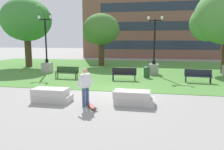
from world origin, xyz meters
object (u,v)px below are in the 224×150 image
concrete_block_center (52,95)px  park_bench_near_left (198,75)px  park_bench_far_left (67,72)px  skateboard (91,106)px  lamp_post_center (47,61)px  park_bench_near_right (124,73)px  trash_bin (147,72)px  person_skateboarder (85,85)px  lamp_post_right (154,63)px  concrete_block_left (133,98)px

concrete_block_center → park_bench_near_left: bearing=38.7°
concrete_block_center → park_bench_far_left: 6.40m
skateboard → park_bench_near_left: size_ratio=0.51×
park_bench_near_left → lamp_post_center: 12.92m
skateboard → lamp_post_center: 11.87m
park_bench_far_left → concrete_block_center: bearing=-74.3°
park_bench_near_right → lamp_post_center: bearing=160.1°
park_bench_far_left → trash_bin: 6.23m
person_skateboarder → park_bench_near_left: bearing=48.3°
concrete_block_center → person_skateboarder: 2.01m
concrete_block_center → lamp_post_right: (4.84, 9.46, 0.74)m
park_bench_near_right → park_bench_far_left: size_ratio=1.00×
concrete_block_center → trash_bin: bearing=60.8°
skateboard → concrete_block_center: bearing=163.1°
park_bench_near_right → lamp_post_center: lamp_post_center is taller
park_bench_near_left → park_bench_far_left: same height
skateboard → lamp_post_center: bearing=126.0°
park_bench_far_left → lamp_post_center: size_ratio=0.35×
park_bench_near_left → park_bench_far_left: size_ratio=1.01×
park_bench_near_right → trash_bin: trash_bin is taller
park_bench_near_right → trash_bin: (1.61, 1.49, -0.04)m
lamp_post_right → lamp_post_center: 9.63m
park_bench_near_left → trash_bin: 3.82m
lamp_post_center → trash_bin: bearing=-7.6°
park_bench_near_right → lamp_post_center: size_ratio=0.35×
park_bench_near_right → concrete_block_center: bearing=-113.5°
lamp_post_right → trash_bin: 1.92m
person_skateboarder → concrete_block_left: bearing=18.2°
park_bench_near_left → concrete_block_left: bearing=-123.1°
concrete_block_left → lamp_post_right: bearing=84.3°
concrete_block_left → trash_bin: bearing=87.0°
skateboard → trash_bin: bearing=75.7°
lamp_post_right → lamp_post_center: bearing=-176.7°
skateboard → park_bench_near_left: (5.69, 6.96, 0.45)m
skateboard → park_bench_near_right: bearing=85.6°
park_bench_near_left → lamp_post_center: lamp_post_center is taller
skateboard → lamp_post_center: size_ratio=0.18×
skateboard → park_bench_far_left: 7.88m
concrete_block_center → person_skateboarder: (1.85, -0.44, 0.66)m
skateboard → trash_bin: 8.64m
concrete_block_center → concrete_block_left: 3.92m
concrete_block_left → trash_bin: trash_bin is taller
person_skateboarder → skateboard: (0.33, -0.22, -0.88)m
park_bench_near_left → trash_bin: (-3.56, 1.40, -0.04)m
concrete_block_left → park_bench_far_left: park_bench_far_left is taller
concrete_block_center → concrete_block_left: (3.91, 0.23, 0.00)m
concrete_block_center → concrete_block_left: same height
park_bench_near_right → trash_bin: size_ratio=1.90×
skateboard → lamp_post_right: (2.66, 10.13, 0.96)m
park_bench_near_left → lamp_post_center: (-12.64, 2.62, 0.54)m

